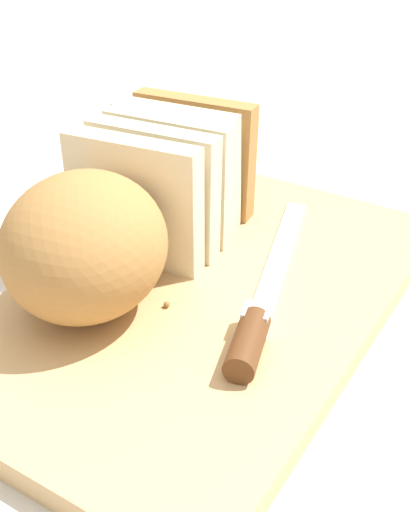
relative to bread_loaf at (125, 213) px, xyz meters
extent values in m
plane|color=beige|center=(0.01, -0.07, -0.07)|extent=(3.00, 3.00, 0.00)
cube|color=tan|center=(0.01, -0.07, -0.06)|extent=(0.43, 0.27, 0.02)
ellipsoid|color=#A8753D|center=(-0.06, -0.01, 0.00)|extent=(0.14, 0.14, 0.11)
cube|color=beige|center=(0.02, 0.00, 0.00)|extent=(0.04, 0.12, 0.11)
cube|color=beige|center=(0.05, 0.00, 0.00)|extent=(0.04, 0.12, 0.11)
cube|color=beige|center=(0.07, 0.01, 0.00)|extent=(0.03, 0.12, 0.11)
cube|color=beige|center=(0.10, 0.01, 0.00)|extent=(0.04, 0.12, 0.11)
cube|color=#A8753D|center=(0.12, 0.01, 0.00)|extent=(0.04, 0.12, 0.11)
cube|color=silver|center=(0.08, -0.10, -0.05)|extent=(0.20, 0.07, 0.00)
cylinder|color=#593319|center=(-0.05, -0.14, -0.04)|extent=(0.06, 0.04, 0.02)
cube|color=silver|center=(-0.02, -0.13, -0.04)|extent=(0.02, 0.02, 0.02)
sphere|color=#996633|center=(0.04, -0.03, -0.05)|extent=(0.01, 0.01, 0.01)
sphere|color=#996633|center=(-0.02, -0.03, -0.05)|extent=(0.01, 0.01, 0.01)
sphere|color=#996633|center=(-0.03, -0.06, -0.05)|extent=(0.00, 0.00, 0.00)
camera|label=1|loc=(-0.36, -0.29, 0.25)|focal=46.34mm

